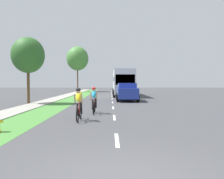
% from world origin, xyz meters
% --- Properties ---
extents(ground_plane, '(120.00, 120.00, 0.00)m').
position_xyz_m(ground_plane, '(0.00, 20.00, 0.00)').
color(ground_plane, '#424244').
extents(grass_verge, '(2.12, 70.00, 0.01)m').
position_xyz_m(grass_verge, '(-4.42, 20.00, 0.00)').
color(grass_verge, '#478438').
rests_on(grass_verge, ground_plane).
extents(sidewalk_concrete, '(1.72, 70.00, 0.10)m').
position_xyz_m(sidewalk_concrete, '(-6.34, 20.00, 0.00)').
color(sidewalk_concrete, '#9E998E').
rests_on(sidewalk_concrete, ground_plane).
extents(lane_markings_center, '(0.12, 53.13, 0.01)m').
position_xyz_m(lane_markings_center, '(0.00, 24.00, 0.00)').
color(lane_markings_center, white).
rests_on(lane_markings_center, ground_plane).
extents(cyclist_lead, '(0.42, 1.72, 1.58)m').
position_xyz_m(cyclist_lead, '(-1.72, 6.71, 0.81)').
color(cyclist_lead, black).
rests_on(cyclist_lead, ground_plane).
extents(cyclist_trailing, '(0.42, 1.72, 1.58)m').
position_xyz_m(cyclist_trailing, '(-1.17, 9.28, 0.81)').
color(cyclist_trailing, black).
rests_on(cyclist_trailing, ground_plane).
extents(suv_blue, '(2.15, 4.70, 1.79)m').
position_xyz_m(suv_blue, '(1.46, 18.72, 0.95)').
color(suv_blue, '#23389E').
rests_on(suv_blue, ground_plane).
extents(bus_white, '(2.78, 11.60, 3.48)m').
position_xyz_m(bus_white, '(1.51, 27.78, 1.98)').
color(bus_white, silver).
rests_on(bus_white, ground_plane).
extents(sedan_silver, '(1.98, 4.30, 1.52)m').
position_xyz_m(sedan_silver, '(1.76, 46.90, 0.77)').
color(sedan_silver, '#A5A8AD').
rests_on(sedan_silver, ground_plane).
extents(street_tree_near, '(2.81, 2.81, 5.75)m').
position_xyz_m(street_tree_near, '(-7.31, 15.62, 4.19)').
color(street_tree_near, brown).
rests_on(street_tree_near, ground_plane).
extents(street_tree_far, '(4.36, 4.36, 9.07)m').
position_xyz_m(street_tree_far, '(-6.79, 42.02, 6.66)').
color(street_tree_far, brown).
rests_on(street_tree_far, ground_plane).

